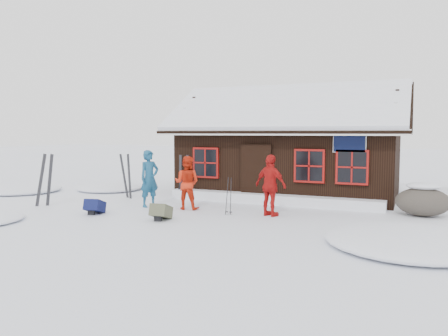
{
  "coord_description": "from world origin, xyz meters",
  "views": [
    {
      "loc": [
        6.06,
        -12.2,
        2.48
      ],
      "look_at": [
        0.25,
        1.05,
        1.3
      ],
      "focal_mm": 35.0,
      "sensor_mm": 36.0,
      "label": 1
    }
  ],
  "objects_px": {
    "skier_teal": "(149,179)",
    "ski_poles": "(229,197)",
    "skier_crouched": "(185,184)",
    "ski_pair_left": "(45,180)",
    "boulder": "(423,201)",
    "backpack_blue": "(95,209)",
    "skier_orange_left": "(187,183)",
    "skier_orange_right": "(271,186)",
    "backpack_olive": "(161,214)"
  },
  "relations": [
    {
      "from": "skier_teal",
      "to": "ski_poles",
      "type": "relative_size",
      "value": 1.62
    },
    {
      "from": "skier_crouched",
      "to": "ski_poles",
      "type": "bearing_deg",
      "value": -41.58
    },
    {
      "from": "skier_crouched",
      "to": "ski_pair_left",
      "type": "bearing_deg",
      "value": -136.6
    },
    {
      "from": "boulder",
      "to": "backpack_blue",
      "type": "height_order",
      "value": "boulder"
    },
    {
      "from": "ski_poles",
      "to": "skier_orange_left",
      "type": "bearing_deg",
      "value": 168.88
    },
    {
      "from": "skier_teal",
      "to": "skier_orange_right",
      "type": "xyz_separation_m",
      "value": [
        4.21,
        0.03,
        -0.03
      ]
    },
    {
      "from": "ski_pair_left",
      "to": "backpack_olive",
      "type": "bearing_deg",
      "value": -27.33
    },
    {
      "from": "skier_orange_right",
      "to": "backpack_blue",
      "type": "relative_size",
      "value": 3.01
    },
    {
      "from": "skier_orange_right",
      "to": "skier_teal",
      "type": "bearing_deg",
      "value": 20.59
    },
    {
      "from": "backpack_blue",
      "to": "backpack_olive",
      "type": "xyz_separation_m",
      "value": [
        2.34,
        0.02,
        0.0
      ]
    },
    {
      "from": "skier_orange_right",
      "to": "ski_poles",
      "type": "xyz_separation_m",
      "value": [
        -1.23,
        -0.27,
        -0.37
      ]
    },
    {
      "from": "backpack_blue",
      "to": "skier_orange_right",
      "type": "bearing_deg",
      "value": 5.61
    },
    {
      "from": "skier_teal",
      "to": "ski_poles",
      "type": "height_order",
      "value": "skier_teal"
    },
    {
      "from": "skier_orange_left",
      "to": "ski_pair_left",
      "type": "height_order",
      "value": "ski_pair_left"
    },
    {
      "from": "backpack_olive",
      "to": "skier_orange_left",
      "type": "bearing_deg",
      "value": 86.78
    },
    {
      "from": "skier_orange_left",
      "to": "backpack_blue",
      "type": "bearing_deg",
      "value": 33.14
    },
    {
      "from": "skier_teal",
      "to": "backpack_olive",
      "type": "relative_size",
      "value": 3.04
    },
    {
      "from": "skier_orange_left",
      "to": "skier_crouched",
      "type": "height_order",
      "value": "skier_orange_left"
    },
    {
      "from": "skier_teal",
      "to": "skier_crouched",
      "type": "bearing_deg",
      "value": 20.62
    },
    {
      "from": "ski_poles",
      "to": "backpack_blue",
      "type": "bearing_deg",
      "value": -157.59
    },
    {
      "from": "boulder",
      "to": "skier_crouched",
      "type": "bearing_deg",
      "value": 177.94
    },
    {
      "from": "skier_orange_right",
      "to": "boulder",
      "type": "height_order",
      "value": "skier_orange_right"
    },
    {
      "from": "ski_pair_left",
      "to": "skier_orange_right",
      "type": "bearing_deg",
      "value": -11.57
    },
    {
      "from": "ski_poles",
      "to": "backpack_blue",
      "type": "height_order",
      "value": "ski_poles"
    },
    {
      "from": "skier_orange_left",
      "to": "skier_orange_right",
      "type": "distance_m",
      "value": 2.84
    },
    {
      "from": "skier_orange_left",
      "to": "backpack_blue",
      "type": "height_order",
      "value": "skier_orange_left"
    },
    {
      "from": "ski_poles",
      "to": "backpack_olive",
      "type": "distance_m",
      "value": 2.13
    },
    {
      "from": "skier_teal",
      "to": "backpack_olive",
      "type": "xyz_separation_m",
      "value": [
        1.55,
        -1.78,
        -0.78
      ]
    },
    {
      "from": "skier_orange_right",
      "to": "skier_crouched",
      "type": "bearing_deg",
      "value": -7.49
    },
    {
      "from": "skier_teal",
      "to": "backpack_blue",
      "type": "distance_m",
      "value": 2.11
    },
    {
      "from": "skier_orange_left",
      "to": "ski_poles",
      "type": "height_order",
      "value": "skier_orange_left"
    },
    {
      "from": "skier_orange_left",
      "to": "backpack_blue",
      "type": "xyz_separation_m",
      "value": [
        -2.17,
        -1.87,
        -0.7
      ]
    },
    {
      "from": "skier_orange_left",
      "to": "backpack_olive",
      "type": "bearing_deg",
      "value": 87.68
    },
    {
      "from": "ski_pair_left",
      "to": "ski_poles",
      "type": "xyz_separation_m",
      "value": [
        6.29,
        1.03,
        -0.32
      ]
    },
    {
      "from": "ski_poles",
      "to": "backpack_olive",
      "type": "height_order",
      "value": "ski_poles"
    },
    {
      "from": "skier_orange_left",
      "to": "boulder",
      "type": "height_order",
      "value": "skier_orange_left"
    },
    {
      "from": "boulder",
      "to": "backpack_olive",
      "type": "distance_m",
      "value": 7.72
    },
    {
      "from": "ski_pair_left",
      "to": "backpack_blue",
      "type": "distance_m",
      "value": 2.67
    },
    {
      "from": "skier_orange_right",
      "to": "ski_poles",
      "type": "distance_m",
      "value": 1.31
    },
    {
      "from": "skier_teal",
      "to": "backpack_blue",
      "type": "relative_size",
      "value": 3.11
    },
    {
      "from": "skier_crouched",
      "to": "backpack_olive",
      "type": "xyz_separation_m",
      "value": [
        1.39,
        -3.93,
        -0.36
      ]
    },
    {
      "from": "skier_teal",
      "to": "backpack_olive",
      "type": "bearing_deg",
      "value": -114.33
    },
    {
      "from": "backpack_olive",
      "to": "ski_pair_left",
      "type": "bearing_deg",
      "value": 165.53
    },
    {
      "from": "backpack_blue",
      "to": "ski_pair_left",
      "type": "bearing_deg",
      "value": 153.87
    },
    {
      "from": "skier_orange_left",
      "to": "skier_crouched",
      "type": "bearing_deg",
      "value": -67.24
    },
    {
      "from": "ski_poles",
      "to": "backpack_blue",
      "type": "relative_size",
      "value": 1.92
    },
    {
      "from": "skier_teal",
      "to": "backpack_blue",
      "type": "bearing_deg",
      "value": -179.24
    },
    {
      "from": "ski_pair_left",
      "to": "backpack_olive",
      "type": "relative_size",
      "value": 2.92
    },
    {
      "from": "backpack_blue",
      "to": "boulder",
      "type": "bearing_deg",
      "value": 7.36
    },
    {
      "from": "skier_teal",
      "to": "boulder",
      "type": "relative_size",
      "value": 1.23
    }
  ]
}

